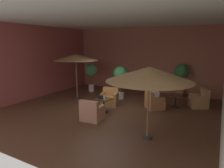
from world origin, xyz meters
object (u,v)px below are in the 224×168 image
armchair_front_left_east (110,99)px  armchair_front_right_east (154,102)px  patron_blue_shirt (155,95)px  patio_umbrella_center_beige (149,74)px  armchair_front_right_north (199,101)px  armchair_front_left_north (92,113)px  iced_drink_cup (104,97)px  potted_tree_mid_right (121,76)px  potted_tree_left_corner (181,75)px  cafe_table_front_right (176,98)px  patio_umbrella_tall_red (76,57)px  cafe_table_front_left (104,102)px  potted_tree_mid_left (91,72)px  open_laptop (101,98)px

armchair_front_left_east → armchair_front_right_east: armchair_front_right_east is taller
armchair_front_left_east → patron_blue_shirt: size_ratio=1.53×
armchair_front_left_east → patio_umbrella_center_beige: bearing=-42.0°
armchair_front_right_north → armchair_front_right_east: bearing=-145.2°
armchair_front_left_north → iced_drink_cup: (-0.14, 1.15, 0.36)m
potted_tree_mid_right → iced_drink_cup: 2.40m
potted_tree_left_corner → cafe_table_front_right: bearing=-85.0°
armchair_front_left_north → armchair_front_left_east: size_ratio=0.90×
armchair_front_left_north → potted_tree_left_corner: size_ratio=0.45×
cafe_table_front_right → patio_umbrella_tall_red: bearing=-168.9°
armchair_front_left_east → patio_umbrella_tall_red: size_ratio=0.39×
iced_drink_cup → armchair_front_right_east: bearing=37.5°
patron_blue_shirt → armchair_front_right_north: bearing=34.7°
armchair_front_left_north → armchair_front_right_east: 3.10m
cafe_table_front_left → potted_tree_mid_right: size_ratio=0.38×
cafe_table_front_right → potted_tree_mid_left: 5.57m
patio_umbrella_tall_red → potted_tree_mid_left: (-0.31, 1.85, -1.01)m
cafe_table_front_left → armchair_front_right_east: bearing=39.6°
patio_umbrella_tall_red → potted_tree_left_corner: 5.93m
armchair_front_left_east → armchair_front_left_north: bearing=-79.7°
potted_tree_mid_right → patron_blue_shirt: potted_tree_mid_right is taller
cafe_table_front_right → potted_tree_mid_right: 3.12m
patio_umbrella_center_beige → potted_tree_mid_left: size_ratio=1.49×
armchair_front_right_east → potted_tree_mid_left: potted_tree_mid_left is taller
armchair_front_right_east → potted_tree_mid_right: bearing=158.2°
armchair_front_right_east → open_laptop: bearing=-138.7°
potted_tree_left_corner → potted_tree_mid_right: bearing=-144.7°
armchair_front_left_north → potted_tree_left_corner: (2.36, 5.46, 0.98)m
armchair_front_right_east → armchair_front_left_north: bearing=-123.7°
patio_umbrella_center_beige → iced_drink_cup: size_ratio=24.18×
armchair_front_right_east → armchair_front_right_north: bearing=34.8°
cafe_table_front_left → patron_blue_shirt: bearing=39.7°
cafe_table_front_right → patio_umbrella_center_beige: 4.11m
armchair_front_left_east → potted_tree_left_corner: bearing=50.5°
armchair_front_right_north → patron_blue_shirt: bearing=-145.3°
armchair_front_left_east → potted_tree_mid_left: bearing=140.6°
armchair_front_left_north → cafe_table_front_right: armchair_front_left_north is taller
armchair_front_left_north → armchair_front_left_east: 2.15m
cafe_table_front_right → potted_tree_left_corner: bearing=95.0°
potted_tree_mid_right → potted_tree_left_corner: bearing=35.3°
cafe_table_front_left → cafe_table_front_right: bearing=40.5°
patio_umbrella_center_beige → potted_tree_mid_right: (-2.90, 3.89, -0.80)m
armchair_front_left_north → potted_tree_mid_right: size_ratio=0.47×
open_laptop → armchair_front_right_north: bearing=38.2°
patio_umbrella_center_beige → potted_tree_mid_left: bearing=139.2°
potted_tree_mid_right → patron_blue_shirt: 2.44m
potted_tree_mid_left → iced_drink_cup: potted_tree_mid_left is taller
armchair_front_right_north → armchair_front_left_north: bearing=-132.6°
potted_tree_mid_right → patron_blue_shirt: size_ratio=2.91×
armchair_front_left_north → armchair_front_right_north: (3.54, 3.85, 0.01)m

